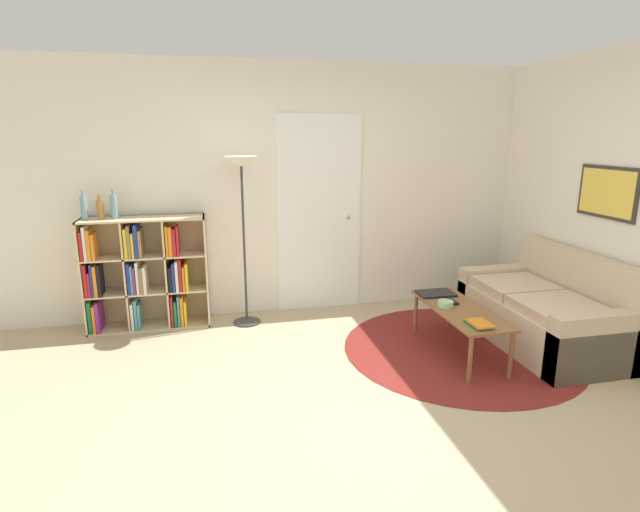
% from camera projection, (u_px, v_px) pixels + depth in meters
% --- Properties ---
extents(ground_plane, '(14.00, 14.00, 0.00)m').
position_uv_depth(ground_plane, '(370.00, 423.00, 3.35)').
color(ground_plane, tan).
extents(wall_back, '(7.78, 0.11, 2.60)m').
position_uv_depth(wall_back, '(303.00, 192.00, 5.27)').
color(wall_back, silver).
rests_on(wall_back, ground_plane).
extents(wall_right, '(0.08, 5.34, 2.60)m').
position_uv_depth(wall_right, '(580.00, 198.00, 4.65)').
color(wall_right, silver).
rests_on(wall_right, ground_plane).
extents(rug, '(2.10, 2.10, 0.01)m').
position_uv_depth(rug, '(461.00, 348.00, 4.49)').
color(rug, maroon).
rests_on(rug, ground_plane).
extents(bookshelf, '(1.16, 0.34, 1.10)m').
position_uv_depth(bookshelf, '(143.00, 274.00, 4.90)').
color(bookshelf, beige).
rests_on(bookshelf, ground_plane).
extents(floor_lamp, '(0.32, 0.32, 1.68)m').
position_uv_depth(floor_lamp, '(242.00, 183.00, 4.78)').
color(floor_lamp, '#333333').
rests_on(floor_lamp, ground_plane).
extents(couch, '(0.85, 1.57, 0.84)m').
position_uv_depth(couch, '(548.00, 314.00, 4.58)').
color(couch, '#CCB793').
rests_on(couch, ground_plane).
extents(coffee_table, '(0.43, 1.12, 0.42)m').
position_uv_depth(coffee_table, '(460.00, 313.00, 4.32)').
color(coffee_table, brown).
rests_on(coffee_table, ground_plane).
extents(laptop, '(0.34, 0.24, 0.02)m').
position_uv_depth(laptop, '(436.00, 293.00, 4.68)').
color(laptop, black).
rests_on(laptop, coffee_table).
extents(bowl, '(0.13, 0.13, 0.05)m').
position_uv_depth(bowl, '(446.00, 304.00, 4.35)').
color(bowl, '#9ED193').
rests_on(bowl, coffee_table).
extents(book_stack_on_table, '(0.15, 0.22, 0.03)m').
position_uv_depth(book_stack_on_table, '(479.00, 324.00, 3.92)').
color(book_stack_on_table, '#196B38').
rests_on(book_stack_on_table, coffee_table).
extents(remote, '(0.05, 0.18, 0.02)m').
position_uv_depth(remote, '(452.00, 301.00, 4.47)').
color(remote, black).
rests_on(remote, coffee_table).
extents(bottle_left, '(0.06, 0.06, 0.28)m').
position_uv_depth(bottle_left, '(84.00, 208.00, 4.61)').
color(bottle_left, '#6B93A3').
rests_on(bottle_left, bookshelf).
extents(bottle_middle, '(0.06, 0.06, 0.23)m').
position_uv_depth(bottle_middle, '(100.00, 209.00, 4.65)').
color(bottle_middle, olive).
rests_on(bottle_middle, bookshelf).
extents(bottle_right, '(0.06, 0.06, 0.28)m').
position_uv_depth(bottle_right, '(114.00, 206.00, 4.68)').
color(bottle_right, '#6B93A3').
rests_on(bottle_right, bookshelf).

